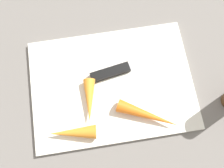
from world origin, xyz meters
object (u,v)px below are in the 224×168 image
Objects in this scene: knife at (115,71)px; carrot_medium at (72,133)px; cutting_board at (112,85)px; carrot_shortest at (89,100)px; carrot_longest at (148,115)px.

knife is 0.17m from carrot_medium.
knife is at bearing -112.97° from cutting_board.
carrot_shortest is (0.05, 0.03, 0.02)m from cutting_board.
cutting_board is at bearing -122.34° from knife.
cutting_board is 0.14m from carrot_medium.
carrot_shortest is at bearing 30.96° from cutting_board.
carrot_shortest reaches higher than cutting_board.
knife is 0.09m from carrot_shortest.
knife is 1.51× the size of carrot_longest.
carrot_medium is at bearing 44.44° from cutting_board.
carrot_medium reaches higher than knife.
carrot_medium is at bearing -147.60° from carrot_longest.
cutting_board is 0.03m from knife.
cutting_board is 0.11m from carrot_longest.
carrot_shortest is 0.94× the size of carrot_medium.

